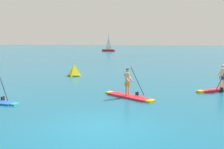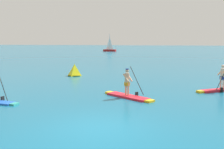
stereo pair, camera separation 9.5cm
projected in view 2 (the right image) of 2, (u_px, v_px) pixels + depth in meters
The scene contains 5 objects.
ground at pixel (99, 128), 9.36m from camera, with size 440.00×440.00×0.00m, color #145B7A.
paddleboarder_mid_center at pixel (128, 92), 14.44m from camera, with size 3.23×2.16×1.78m.
paddleboarder_far_right at pixel (221, 86), 16.31m from camera, with size 3.07×2.36×1.83m.
race_marker_buoy at pixel (75, 71), 23.62m from camera, with size 1.26×1.26×1.11m.
sailboat_left_horizon at pixel (110, 49), 83.76m from camera, with size 4.59×2.01×5.76m.
Camera 2 is at (2.89, -8.56, 3.19)m, focal length 40.16 mm.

